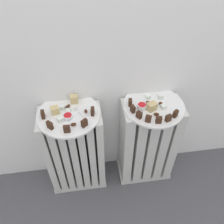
{
  "coord_description": "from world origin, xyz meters",
  "views": [
    {
      "loc": [
        -0.12,
        -0.55,
        1.42
      ],
      "look_at": [
        0.0,
        0.28,
        0.59
      ],
      "focal_mm": 37.91,
      "sensor_mm": 36.0,
      "label": 1
    }
  ],
  "objects_px": {
    "radiator_right": "(147,144)",
    "plate_left": "(69,114)",
    "plate_right": "(154,106)",
    "fork": "(79,113)",
    "radiator_left": "(76,152)",
    "jam_bowl_right": "(142,106)",
    "jam_bowl_left": "(68,116)"
  },
  "relations": [
    {
      "from": "plate_right",
      "to": "fork",
      "type": "height_order",
      "value": "fork"
    },
    {
      "from": "radiator_left",
      "to": "fork",
      "type": "xyz_separation_m",
      "value": [
        0.05,
        -0.0,
        0.32
      ]
    },
    {
      "from": "plate_right",
      "to": "jam_bowl_right",
      "type": "bearing_deg",
      "value": -167.92
    },
    {
      "from": "radiator_left",
      "to": "radiator_right",
      "type": "relative_size",
      "value": 1.0
    },
    {
      "from": "radiator_left",
      "to": "plate_right",
      "type": "relative_size",
      "value": 1.93
    },
    {
      "from": "radiator_right",
      "to": "plate_left",
      "type": "height_order",
      "value": "plate_left"
    },
    {
      "from": "radiator_left",
      "to": "jam_bowl_right",
      "type": "height_order",
      "value": "jam_bowl_right"
    },
    {
      "from": "jam_bowl_left",
      "to": "fork",
      "type": "xyz_separation_m",
      "value": [
        0.05,
        0.03,
        -0.01
      ]
    },
    {
      "from": "radiator_left",
      "to": "jam_bowl_left",
      "type": "distance_m",
      "value": 0.33
    },
    {
      "from": "plate_left",
      "to": "jam_bowl_right",
      "type": "bearing_deg",
      "value": -2.29
    },
    {
      "from": "radiator_right",
      "to": "fork",
      "type": "relative_size",
      "value": 6.39
    },
    {
      "from": "radiator_left",
      "to": "fork",
      "type": "relative_size",
      "value": 6.39
    },
    {
      "from": "plate_right",
      "to": "jam_bowl_right",
      "type": "xyz_separation_m",
      "value": [
        -0.07,
        -0.01,
        0.02
      ]
    },
    {
      "from": "radiator_left",
      "to": "jam_bowl_left",
      "type": "bearing_deg",
      "value": -94.19
    },
    {
      "from": "radiator_right",
      "to": "plate_left",
      "type": "bearing_deg",
      "value": 180.0
    },
    {
      "from": "plate_right",
      "to": "radiator_right",
      "type": "bearing_deg",
      "value": 180.0
    },
    {
      "from": "jam_bowl_right",
      "to": "plate_left",
      "type": "bearing_deg",
      "value": 177.71
    },
    {
      "from": "radiator_left",
      "to": "fork",
      "type": "height_order",
      "value": "fork"
    },
    {
      "from": "radiator_left",
      "to": "radiator_right",
      "type": "height_order",
      "value": "same"
    },
    {
      "from": "jam_bowl_left",
      "to": "radiator_right",
      "type": "bearing_deg",
      "value": 4.2
    },
    {
      "from": "plate_right",
      "to": "jam_bowl_right",
      "type": "height_order",
      "value": "jam_bowl_right"
    },
    {
      "from": "plate_left",
      "to": "radiator_right",
      "type": "bearing_deg",
      "value": 0.0
    },
    {
      "from": "radiator_right",
      "to": "jam_bowl_right",
      "type": "bearing_deg",
      "value": -167.92
    },
    {
      "from": "radiator_right",
      "to": "jam_bowl_right",
      "type": "xyz_separation_m",
      "value": [
        -0.07,
        -0.01,
        0.33
      ]
    },
    {
      "from": "radiator_right",
      "to": "fork",
      "type": "height_order",
      "value": "fork"
    },
    {
      "from": "fork",
      "to": "jam_bowl_left",
      "type": "bearing_deg",
      "value": -152.53
    },
    {
      "from": "plate_right",
      "to": "plate_left",
      "type": "bearing_deg",
      "value": 180.0
    },
    {
      "from": "jam_bowl_right",
      "to": "jam_bowl_left",
      "type": "bearing_deg",
      "value": -177.29
    },
    {
      "from": "radiator_right",
      "to": "jam_bowl_left",
      "type": "distance_m",
      "value": 0.54
    },
    {
      "from": "fork",
      "to": "plate_right",
      "type": "bearing_deg",
      "value": 0.6
    },
    {
      "from": "plate_left",
      "to": "fork",
      "type": "xyz_separation_m",
      "value": [
        0.05,
        -0.0,
        0.01
      ]
    },
    {
      "from": "radiator_left",
      "to": "plate_right",
      "type": "xyz_separation_m",
      "value": [
        0.43,
        -0.0,
        0.31
      ]
    }
  ]
}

